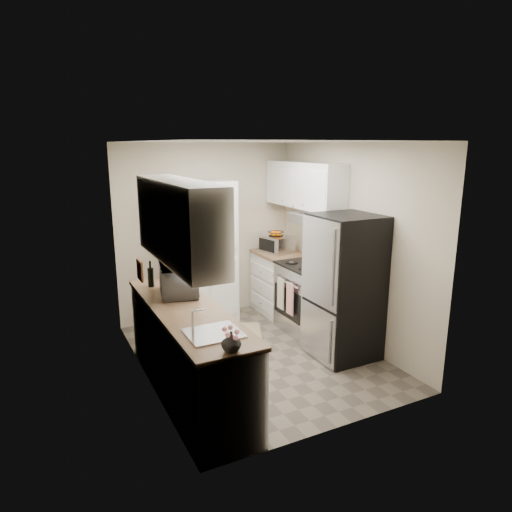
# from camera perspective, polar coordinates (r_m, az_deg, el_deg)

# --- Properties ---
(ground) EXTENTS (3.20, 3.20, 0.00)m
(ground) POSITION_cam_1_polar(r_m,az_deg,el_deg) (5.60, 0.11, -12.37)
(ground) COLOR #665B4C
(ground) RESTS_ON ground
(room_shell) EXTENTS (2.64, 3.24, 2.52)m
(room_shell) POSITION_cam_1_polar(r_m,az_deg,el_deg) (5.08, -0.01, 4.23)
(room_shell) COLOR beige
(room_shell) RESTS_ON ground
(pantry_cabinet) EXTENTS (0.90, 0.55, 2.00)m
(pantry_cabinet) POSITION_cam_1_polar(r_m,az_deg,el_deg) (6.34, -6.88, 0.26)
(pantry_cabinet) COLOR white
(pantry_cabinet) RESTS_ON ground
(base_cabinet_left) EXTENTS (0.60, 2.30, 0.88)m
(base_cabinet_left) POSITION_cam_1_polar(r_m,az_deg,el_deg) (4.71, -8.48, -11.87)
(base_cabinet_left) COLOR white
(base_cabinet_left) RESTS_ON ground
(countertop_left) EXTENTS (0.63, 2.33, 0.04)m
(countertop_left) POSITION_cam_1_polar(r_m,az_deg,el_deg) (4.54, -8.68, -6.62)
(countertop_left) COLOR #846647
(countertop_left) RESTS_ON base_cabinet_left
(base_cabinet_right) EXTENTS (0.60, 0.80, 0.88)m
(base_cabinet_right) POSITION_cam_1_polar(r_m,az_deg,el_deg) (6.86, 3.02, -3.47)
(base_cabinet_right) COLOR white
(base_cabinet_right) RESTS_ON ground
(countertop_right) EXTENTS (0.63, 0.83, 0.04)m
(countertop_right) POSITION_cam_1_polar(r_m,az_deg,el_deg) (6.73, 3.07, 0.27)
(countertop_right) COLOR #846647
(countertop_right) RESTS_ON base_cabinet_right
(electric_range) EXTENTS (0.71, 0.78, 1.13)m
(electric_range) POSITION_cam_1_polar(r_m,az_deg,el_deg) (6.19, 6.58, -5.09)
(electric_range) COLOR #B7B7BC
(electric_range) RESTS_ON ground
(refrigerator) EXTENTS (0.70, 0.72, 1.70)m
(refrigerator) POSITION_cam_1_polar(r_m,az_deg,el_deg) (5.44, 10.99, -3.81)
(refrigerator) COLOR #B7B7BC
(refrigerator) RESTS_ON ground
(microwave) EXTENTS (0.49, 0.63, 0.31)m
(microwave) POSITION_cam_1_polar(r_m,az_deg,el_deg) (4.90, -9.62, -2.94)
(microwave) COLOR silver
(microwave) RESTS_ON countertop_left
(wine_bottle) EXTENTS (0.07, 0.07, 0.27)m
(wine_bottle) POSITION_cam_1_polar(r_m,az_deg,el_deg) (5.21, -13.04, -2.33)
(wine_bottle) COLOR black
(wine_bottle) RESTS_ON countertop_left
(flower_vase) EXTENTS (0.20, 0.20, 0.16)m
(flower_vase) POSITION_cam_1_polar(r_m,az_deg,el_deg) (3.55, -3.12, -10.66)
(flower_vase) COLOR white
(flower_vase) RESTS_ON countertop_left
(cutting_board) EXTENTS (0.06, 0.22, 0.28)m
(cutting_board) POSITION_cam_1_polar(r_m,az_deg,el_deg) (5.53, -11.36, -1.27)
(cutting_board) COLOR green
(cutting_board) RESTS_ON countertop_left
(toaster_oven) EXTENTS (0.43, 0.49, 0.25)m
(toaster_oven) POSITION_cam_1_polar(r_m,az_deg,el_deg) (6.71, 2.64, 1.49)
(toaster_oven) COLOR #B8B9BD
(toaster_oven) RESTS_ON countertop_right
(fruit_basket) EXTENTS (0.23, 0.23, 0.10)m
(fruit_basket) POSITION_cam_1_polar(r_m,az_deg,el_deg) (6.68, 2.49, 2.94)
(fruit_basket) COLOR orange
(fruit_basket) RESTS_ON toaster_oven
(kitchen_mat) EXTENTS (0.71, 0.85, 0.01)m
(kitchen_mat) POSITION_cam_1_polar(r_m,az_deg,el_deg) (6.20, -1.53, -9.65)
(kitchen_mat) COLOR tan
(kitchen_mat) RESTS_ON ground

